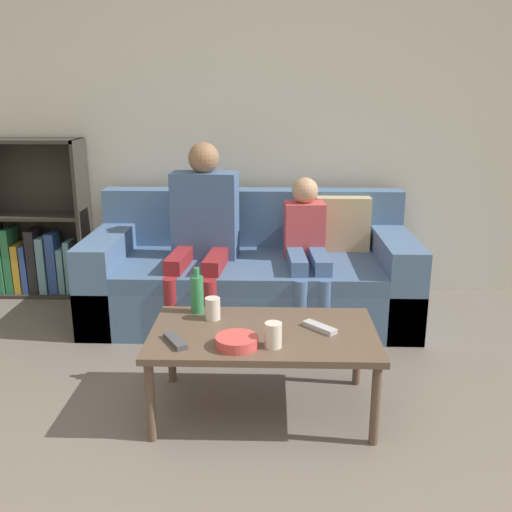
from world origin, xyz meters
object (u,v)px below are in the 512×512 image
(snack_bowl, at_px, (237,342))
(cup_far, at_px, (213,309))
(person_child, at_px, (306,244))
(cup_near, at_px, (273,335))
(bookshelf, at_px, (39,238))
(bottle, at_px, (197,293))
(couch, at_px, (252,276))
(tv_remote_1, at_px, (320,327))
(person_adult, at_px, (203,222))
(tv_remote_0, at_px, (175,341))
(coffee_table, at_px, (263,339))

(snack_bowl, bearing_deg, cup_far, 113.62)
(cup_far, bearing_deg, snack_bowl, -66.38)
(person_child, xyz_separation_m, cup_near, (-0.21, -1.23, -0.07))
(bookshelf, bearing_deg, bottle, -45.77)
(couch, xyz_separation_m, tv_remote_1, (0.34, -1.17, 0.14))
(couch, relative_size, person_adult, 1.82)
(cup_near, distance_m, tv_remote_0, 0.42)
(cup_near, bearing_deg, person_child, 80.52)
(snack_bowl, height_order, bottle, bottle)
(cup_near, height_order, snack_bowl, cup_near)
(cup_near, height_order, tv_remote_0, cup_near)
(person_child, xyz_separation_m, cup_far, (-0.49, -0.93, -0.07))
(couch, relative_size, cup_near, 19.06)
(bookshelf, relative_size, person_child, 1.22)
(snack_bowl, bearing_deg, bottle, 119.07)
(coffee_table, height_order, person_adult, person_adult)
(tv_remote_1, distance_m, snack_bowl, 0.41)
(tv_remote_1, xyz_separation_m, snack_bowl, (-0.36, -0.19, 0.01))
(tv_remote_0, xyz_separation_m, bottle, (0.05, 0.36, 0.08))
(bookshelf, relative_size, cup_far, 10.70)
(person_adult, xyz_separation_m, bottle, (0.07, -0.89, -0.15))
(couch, xyz_separation_m, tv_remote_0, (-0.28, -1.33, 0.14))
(cup_near, distance_m, tv_remote_1, 0.28)
(snack_bowl, bearing_deg, couch, 89.20)
(coffee_table, relative_size, bottle, 4.51)
(tv_remote_0, height_order, tv_remote_1, same)
(person_adult, bearing_deg, tv_remote_1, -54.16)
(person_adult, relative_size, cup_far, 10.82)
(cup_near, bearing_deg, bottle, 133.65)
(cup_far, relative_size, snack_bowl, 0.57)
(snack_bowl, distance_m, bottle, 0.45)
(cup_far, xyz_separation_m, tv_remote_0, (-0.13, -0.28, -0.04))
(couch, relative_size, coffee_table, 2.02)
(snack_bowl, bearing_deg, person_child, 73.78)
(coffee_table, relative_size, person_adult, 0.90)
(person_child, height_order, tv_remote_0, person_child)
(snack_bowl, bearing_deg, bookshelf, 131.37)
(person_adult, xyz_separation_m, cup_far, (0.16, -0.98, -0.19))
(coffee_table, relative_size, tv_remote_0, 5.94)
(coffee_table, distance_m, tv_remote_1, 0.26)
(coffee_table, bearing_deg, person_child, 76.89)
(bookshelf, relative_size, bottle, 4.96)
(bookshelf, height_order, cup_far, bookshelf)
(coffee_table, height_order, cup_near, cup_near)
(coffee_table, height_order, person_child, person_child)
(coffee_table, relative_size, snack_bowl, 5.59)
(person_child, height_order, cup_far, person_child)
(cup_far, relative_size, tv_remote_0, 0.61)
(bookshelf, relative_size, tv_remote_0, 6.54)
(coffee_table, relative_size, cup_near, 9.43)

